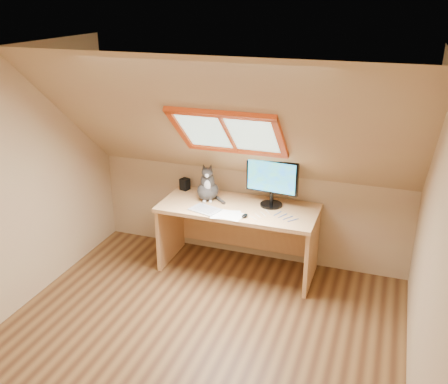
% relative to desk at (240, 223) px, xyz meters
% --- Properties ---
extents(ground, '(3.50, 3.50, 0.00)m').
position_rel_desk_xyz_m(ground, '(0.01, -1.45, -0.52)').
color(ground, brown).
rests_on(ground, ground).
extents(room_shell, '(3.52, 3.52, 2.41)m').
position_rel_desk_xyz_m(room_shell, '(0.01, -1.54, 0.91)').
color(room_shell, tan).
rests_on(room_shell, ground).
extents(desk, '(1.64, 0.72, 0.75)m').
position_rel_desk_xyz_m(desk, '(0.00, 0.00, 0.00)').
color(desk, tan).
rests_on(desk, ground).
extents(monitor, '(0.55, 0.23, 0.50)m').
position_rel_desk_xyz_m(monitor, '(0.32, 0.06, 0.52)').
color(monitor, black).
rests_on(monitor, desk).
extents(cat, '(0.29, 0.33, 0.41)m').
position_rel_desk_xyz_m(cat, '(-0.36, -0.00, 0.37)').
color(cat, '#3B3734').
rests_on(cat, desk).
extents(desk_speaker, '(0.11, 0.11, 0.13)m').
position_rel_desk_xyz_m(desk_speaker, '(-0.71, 0.18, 0.29)').
color(desk_speaker, black).
rests_on(desk_speaker, desk).
extents(graphics_tablet, '(0.34, 0.29, 0.01)m').
position_rel_desk_xyz_m(graphics_tablet, '(-0.29, -0.27, 0.23)').
color(graphics_tablet, '#B2B2B7').
rests_on(graphics_tablet, desk).
extents(mouse, '(0.07, 0.10, 0.03)m').
position_rel_desk_xyz_m(mouse, '(0.14, -0.30, 0.24)').
color(mouse, black).
rests_on(mouse, desk).
extents(papers, '(0.33, 0.27, 0.00)m').
position_rel_desk_xyz_m(papers, '(-0.12, -0.33, 0.23)').
color(papers, white).
rests_on(papers, desk).
extents(cables, '(0.51, 0.26, 0.01)m').
position_rel_desk_xyz_m(cables, '(0.42, -0.19, 0.23)').
color(cables, silver).
rests_on(cables, desk).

